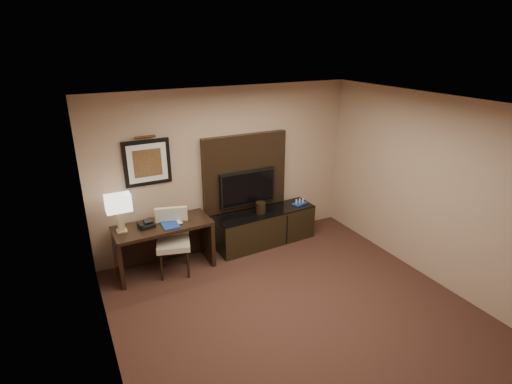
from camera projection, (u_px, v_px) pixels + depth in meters
floor at (307, 325)px, 5.06m from camera, size 4.50×5.00×0.01m
ceiling at (320, 111)px, 4.08m from camera, size 4.50×5.00×0.01m
wall_back at (227, 169)px, 6.65m from camera, size 4.50×0.01×2.70m
wall_left at (107, 280)px, 3.62m from camera, size 0.01×5.00×2.70m
wall_right at (448, 196)px, 5.52m from camera, size 0.01×5.00×2.70m
desk at (165, 247)px, 6.14m from camera, size 1.47×0.66×0.77m
credenza at (266, 227)px, 6.97m from camera, size 1.79×0.58×0.61m
tv_wall_panel at (245, 172)px, 6.75m from camera, size 1.50×0.12×1.30m
tv at (248, 188)px, 6.76m from camera, size 1.00×0.08×0.60m
artwork at (147, 163)px, 5.97m from camera, size 0.70×0.04×0.70m
picture_light at (145, 137)px, 5.79m from camera, size 0.04×0.04×0.30m
desk_chair at (173, 243)px, 6.01m from camera, size 0.62×0.67×1.02m
table_lamp at (120, 213)px, 5.68m from camera, size 0.37×0.24×0.58m
desk_phone at (146, 224)px, 5.89m from camera, size 0.24×0.23×0.11m
blue_folder at (170, 225)px, 5.96m from camera, size 0.24×0.32×0.02m
book at (170, 218)px, 5.97m from camera, size 0.16×0.04×0.21m
water_bottle at (184, 213)px, 6.17m from camera, size 0.07×0.07×0.18m
ice_bucket at (261, 208)px, 6.76m from camera, size 0.20×0.20×0.19m
minibar_tray at (300, 201)px, 7.14m from camera, size 0.30×0.23×0.09m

